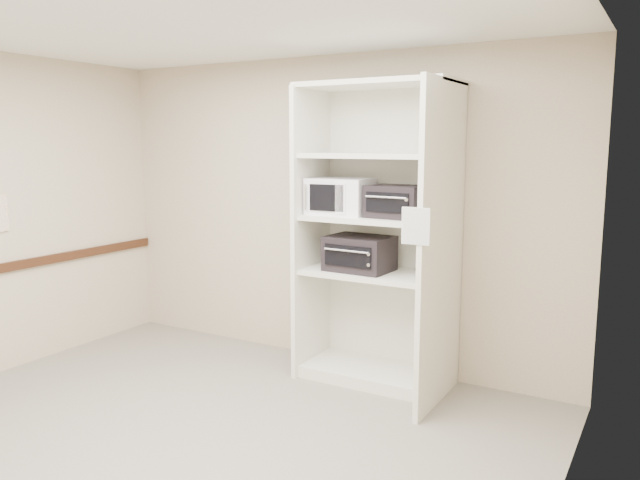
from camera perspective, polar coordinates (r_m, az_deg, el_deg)
The scene contains 9 objects.
floor at distance 4.36m, azimuth -12.99°, elevation -17.92°, with size 4.50×4.00×0.01m, color slate.
ceiling at distance 3.97m, azimuth -14.41°, elevation 19.51°, with size 4.50×4.00×0.01m, color white.
wall_back at distance 5.55m, azimuth 0.70°, elevation 2.67°, with size 4.50×0.02×2.70m, color #C4B591.
wall_right at distance 2.91m, azimuth 20.46°, elevation -3.53°, with size 0.02×4.00×2.70m, color #C4B591.
shelving_unit at distance 5.02m, azimuth 5.67°, elevation -0.55°, with size 1.24×0.92×2.42m.
microwave at distance 5.12m, azimuth 1.92°, elevation 4.03°, with size 0.49×0.37×0.30m, color white.
toaster_oven_upper at distance 4.90m, azimuth 7.09°, elevation 3.50°, with size 0.44×0.33×0.25m, color black.
toaster_oven_lower at distance 5.08m, azimuth 3.65°, elevation -1.23°, with size 0.51×0.38×0.28m, color black.
paper_sign at distance 4.21m, azimuth 8.73°, elevation 1.26°, with size 0.19×0.01×0.25m, color white.
Camera 1 is at (2.70, -2.81, 1.94)m, focal length 35.00 mm.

